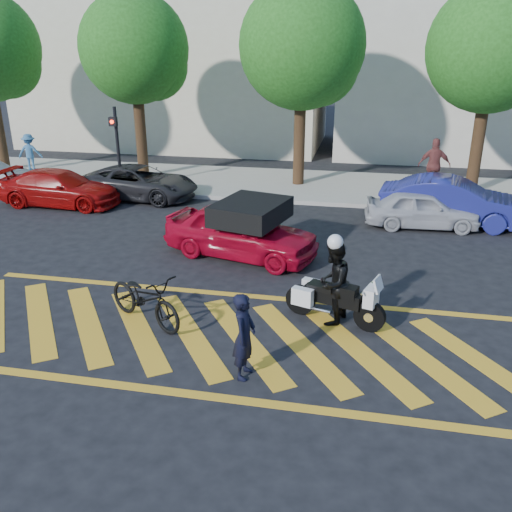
% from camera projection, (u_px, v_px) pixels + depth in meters
% --- Properties ---
extents(ground, '(90.00, 90.00, 0.00)m').
position_uv_depth(ground, '(220.00, 337.00, 10.61)').
color(ground, black).
rests_on(ground, ground).
extents(sidewalk, '(60.00, 5.00, 0.15)m').
position_uv_depth(sidewalk, '(298.00, 185.00, 21.52)').
color(sidewalk, '#9E998E').
rests_on(sidewalk, ground).
extents(crosswalk, '(12.33, 4.00, 0.01)m').
position_uv_depth(crosswalk, '(218.00, 336.00, 10.62)').
color(crosswalk, gold).
rests_on(crosswalk, ground).
extents(building_left, '(16.00, 8.00, 10.00)m').
position_uv_depth(building_left, '(175.00, 49.00, 29.38)').
color(building_left, beige).
rests_on(building_left, ground).
extents(building_right, '(16.00, 8.00, 11.00)m').
position_uv_depth(building_right, '(511.00, 39.00, 26.05)').
color(building_right, beige).
rests_on(building_right, ground).
extents(tree_left, '(4.20, 4.20, 7.26)m').
position_uv_depth(tree_left, '(138.00, 53.00, 20.94)').
color(tree_left, black).
rests_on(tree_left, ground).
extents(tree_center, '(4.60, 4.60, 7.56)m').
position_uv_depth(tree_center, '(306.00, 50.00, 19.70)').
color(tree_center, black).
rests_on(tree_center, ground).
extents(tree_right, '(4.40, 4.40, 7.41)m').
position_uv_depth(tree_right, '(495.00, 52.00, 18.52)').
color(tree_right, black).
rests_on(tree_right, ground).
extents(signal_pole, '(0.28, 0.43, 3.20)m').
position_uv_depth(signal_pole, '(117.00, 143.00, 19.98)').
color(signal_pole, black).
rests_on(signal_pole, ground).
extents(officer_bike, '(0.41, 0.59, 1.55)m').
position_uv_depth(officer_bike, '(244.00, 336.00, 9.10)').
color(officer_bike, black).
rests_on(officer_bike, ground).
extents(bicycle, '(2.18, 1.66, 1.10)m').
position_uv_depth(bicycle, '(145.00, 298.00, 10.96)').
color(bicycle, black).
rests_on(bicycle, ground).
extents(police_motorcycle, '(2.08, 1.03, 0.95)m').
position_uv_depth(police_motorcycle, '(333.00, 299.00, 11.01)').
color(police_motorcycle, black).
rests_on(police_motorcycle, ground).
extents(officer_moto, '(0.90, 1.02, 1.76)m').
position_uv_depth(officer_moto, '(333.00, 283.00, 10.87)').
color(officer_moto, black).
rests_on(officer_moto, ground).
extents(red_convertible, '(4.42, 2.64, 1.41)m').
position_uv_depth(red_convertible, '(241.00, 231.00, 14.35)').
color(red_convertible, '#AC0720').
rests_on(red_convertible, ground).
extents(parked_left, '(4.29, 1.79, 1.24)m').
position_uv_depth(parked_left, '(60.00, 188.00, 18.95)').
color(parked_left, '#990A09').
rests_on(parked_left, ground).
extents(parked_mid_left, '(4.50, 2.45, 1.20)m').
position_uv_depth(parked_mid_left, '(139.00, 182.00, 19.79)').
color(parked_mid_left, black).
rests_on(parked_mid_left, ground).
extents(parked_mid_right, '(3.52, 1.57, 1.18)m').
position_uv_depth(parked_mid_right, '(422.00, 209.00, 16.69)').
color(parked_mid_right, '#B7B7BB').
rests_on(parked_mid_right, ground).
extents(parked_right, '(4.60, 2.13, 1.46)m').
position_uv_depth(parked_right, '(452.00, 202.00, 16.94)').
color(parked_right, navy).
rests_on(parked_right, ground).
extents(pedestrian_left, '(1.12, 0.84, 1.55)m').
position_uv_depth(pedestrian_left, '(30.00, 152.00, 23.55)').
color(pedestrian_left, teal).
rests_on(pedestrian_left, sidewalk).
extents(pedestrian_right, '(1.16, 0.49, 1.98)m').
position_uv_depth(pedestrian_right, '(434.00, 165.00, 19.95)').
color(pedestrian_right, brown).
rests_on(pedestrian_right, sidewalk).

